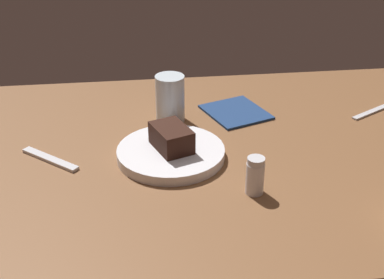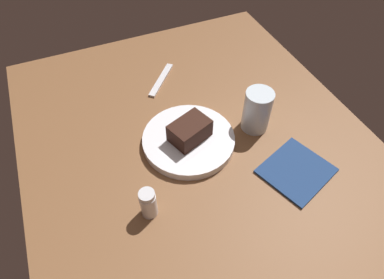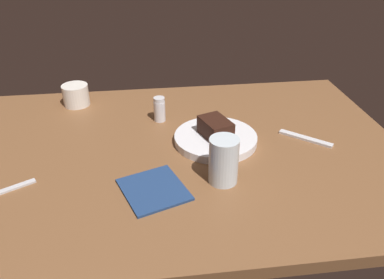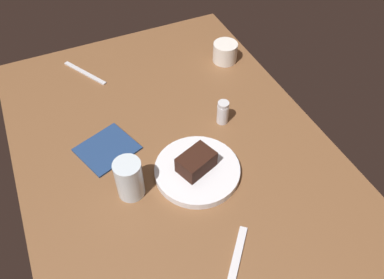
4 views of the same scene
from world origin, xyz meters
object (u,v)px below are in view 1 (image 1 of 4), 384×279
(folded_napkin, at_px, (236,112))
(chocolate_cake_slice, at_px, (171,138))
(water_glass, at_px, (170,99))
(dessert_plate, at_px, (171,153))
(dessert_spoon, at_px, (50,159))
(butter_knife, at_px, (379,109))
(salt_shaker, at_px, (255,176))

(folded_napkin, bearing_deg, chocolate_cake_slice, 47.54)
(water_glass, bearing_deg, folded_napkin, -173.81)
(chocolate_cake_slice, xyz_separation_m, water_glass, (-0.01, -0.17, 0.01))
(dessert_plate, distance_m, chocolate_cake_slice, 0.04)
(dessert_spoon, relative_size, butter_knife, 0.79)
(water_glass, distance_m, dessert_spoon, 0.31)
(chocolate_cake_slice, bearing_deg, water_glass, -94.32)
(folded_napkin, bearing_deg, butter_knife, 175.85)
(butter_knife, bearing_deg, chocolate_cake_slice, -11.74)
(dessert_plate, height_order, salt_shaker, salt_shaker)
(chocolate_cake_slice, xyz_separation_m, folded_napkin, (-0.18, -0.19, -0.04))
(chocolate_cake_slice, bearing_deg, folded_napkin, -132.46)
(dessert_plate, relative_size, chocolate_cake_slice, 2.41)
(chocolate_cake_slice, distance_m, folded_napkin, 0.26)
(water_glass, bearing_deg, chocolate_cake_slice, 85.68)
(dessert_plate, distance_m, water_glass, 0.18)
(salt_shaker, height_order, folded_napkin, salt_shaker)
(dessert_plate, height_order, butter_knife, dessert_plate)
(chocolate_cake_slice, distance_m, butter_knife, 0.56)
(salt_shaker, xyz_separation_m, butter_knife, (-0.39, -0.32, -0.03))
(butter_knife, xyz_separation_m, folded_napkin, (0.36, -0.03, 0.00))
(salt_shaker, bearing_deg, butter_knife, -140.99)
(salt_shaker, distance_m, folded_napkin, 0.35)
(dessert_plate, bearing_deg, salt_shaker, 133.94)
(dessert_spoon, relative_size, folded_napkin, 1.02)
(dessert_spoon, height_order, folded_napkin, dessert_spoon)
(dessert_plate, relative_size, butter_knife, 1.19)
(butter_knife, bearing_deg, folded_napkin, -33.19)
(dessert_plate, bearing_deg, folded_napkin, -132.42)
(chocolate_cake_slice, relative_size, salt_shaker, 1.25)
(dessert_spoon, xyz_separation_m, folded_napkin, (-0.43, -0.18, -0.00))
(salt_shaker, bearing_deg, dessert_plate, -46.06)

